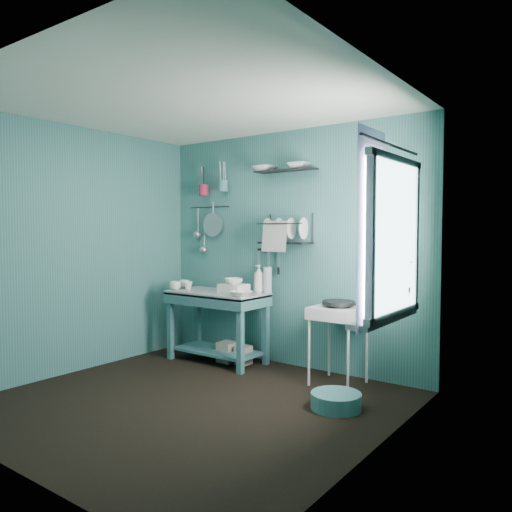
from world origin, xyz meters
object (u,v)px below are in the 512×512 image
Objects in this scene: potted_plant at (395,281)px; floor_basin at (336,401)px; dish_rack at (285,228)px; work_counter at (217,327)px; hotplate_stand at (338,345)px; frying_pan at (338,303)px; water_bottle at (267,280)px; storage_tin_small at (243,355)px; wash_tub at (234,289)px; mug_mid at (188,285)px; storage_tin_large at (227,352)px; utensil_cup_magenta at (204,190)px; colander at (213,225)px; soap_bottle at (259,279)px; mug_right at (184,284)px; mug_left at (175,286)px; utensil_cup_teal at (223,186)px.

floor_basin is (-0.42, -0.15, -0.99)m from potted_plant.
work_counter is at bearing -171.14° from dish_rack.
work_counter is 1.84m from floor_basin.
dish_rack reaches higher than hotplate_stand.
hotplate_stand is 0.40m from frying_pan.
water_bottle is 0.38× the size of hotplate_stand.
storage_tin_small is at bearing 178.91° from frying_pan.
wash_tub is at bearing 160.71° from floor_basin.
mug_mid is 0.24× the size of floor_basin.
hotplate_stand is at bearing 0.36° from storage_tin_large.
dish_rack is at bearing 17.10° from storage_tin_large.
utensil_cup_magenta is 0.46× the size of colander.
mug_right is at bearing -167.74° from soap_bottle.
frying_pan is at bearing -1.09° from storage_tin_small.
mug_left is 0.17× the size of hotplate_stand.
colander is 1.27× the size of storage_tin_large.
mug_left is at bearing -150.97° from work_counter.
work_counter is at bearing 175.43° from wash_tub.
utensil_cup_magenta is at bearing 165.37° from potted_plant.
mug_right is at bearing 166.43° from floor_basin.
mug_left is (-0.48, -0.16, 0.44)m from work_counter.
wash_tub is (0.25, -0.02, 0.44)m from work_counter.
water_bottle is 1.75m from potted_plant.
mug_right is 0.56× the size of storage_tin_large.
potted_plant is at bearing -4.94° from mug_left.
storage_tin_small is (0.80, 0.08, -0.72)m from mug_right.
storage_tin_small is (-1.14, 0.02, -0.67)m from frying_pan.
mug_mid is 1.83m from frying_pan.
work_counter is 0.50m from wash_tub.
utensil_cup_magenta is at bearing 157.90° from work_counter.
mug_left is at bearing -82.87° from mug_right.
floor_basin is (2.11, -0.48, -0.76)m from mug_mid.
mug_right reaches higher than storage_tin_large.
utensil_cup_magenta reaches higher than mug_right.
mug_mid reaches higher than work_counter.
work_counter reaches higher than storage_tin_small.
mug_right is 1.08m from storage_tin_small.
soap_bottle is 0.10m from water_bottle.
mug_mid reaches higher than frying_pan.
soap_bottle is 0.54× the size of dish_rack.
storage_tin_large is at bearing -179.64° from frying_pan.
work_counter is 1.49m from frying_pan.
storage_tin_large is at bearing -172.51° from dish_rack.
floor_basin is (1.43, -0.62, -0.04)m from storage_tin_small.
dish_rack is (1.21, 0.40, 0.64)m from mug_left.
mug_right is 0.22× the size of dish_rack.
hotplate_stand is at bearing -9.94° from water_bottle.
work_counter is at bearing -62.02° from utensil_cup_teal.
utensil_cup_teal is 0.29× the size of potted_plant.
mug_mid is 0.36× the size of colander.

